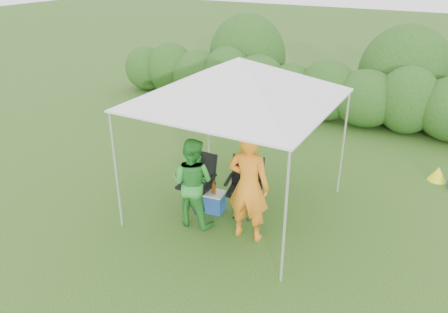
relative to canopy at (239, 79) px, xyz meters
The scene contains 10 objects.
ground 2.51m from the canopy, 90.00° to the right, with size 70.00×70.00×0.00m, color #395F1E.
hedge 5.74m from the canopy, 88.93° to the left, with size 14.43×1.53×1.80m.
canopy is the anchor object (origin of this frame).
chair_right 1.88m from the canopy, ahead, with size 0.74×0.69×1.04m.
chair_left 2.01m from the canopy, 159.47° to the right, with size 0.64×0.58×1.03m.
man 1.77m from the canopy, 51.69° to the right, with size 0.70×0.46×1.92m, color orange.
woman 1.90m from the canopy, 118.45° to the right, with size 0.78×0.61×1.61m, color green.
cooler 2.32m from the canopy, 139.16° to the right, with size 0.49×0.38×0.38m.
bottle 2.00m from the canopy, 130.42° to the right, with size 0.07×0.07×0.27m, color #592D0C.
lawn_toy 4.98m from the canopy, 41.86° to the left, with size 0.62×0.52×0.31m.
Camera 1 is at (3.19, -5.80, 4.35)m, focal length 35.00 mm.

